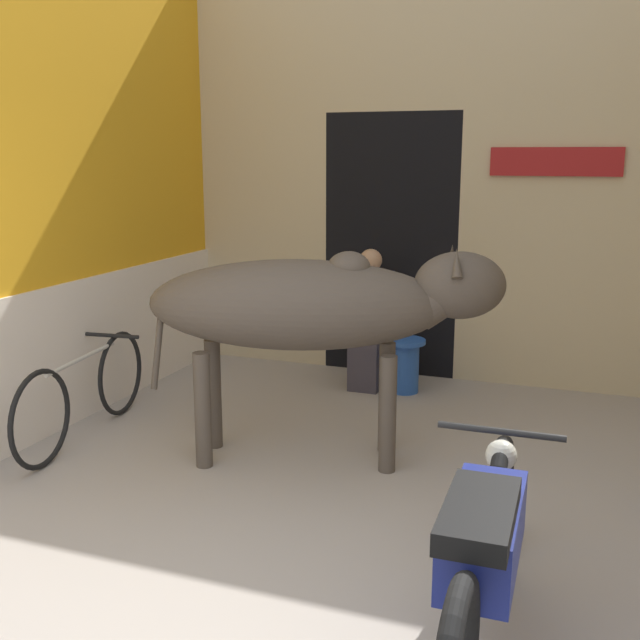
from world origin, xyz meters
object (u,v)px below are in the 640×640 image
cow (318,306)px  bicycle (85,392)px  motorcycle_near (483,549)px  shopkeeper_seated (368,316)px  plastic_stool (405,364)px

cow → bicycle: 1.87m
cow → motorcycle_near: bearing=-50.8°
cow → shopkeeper_seated: size_ratio=1.92×
cow → shopkeeper_seated: 1.70m
motorcycle_near → bicycle: size_ratio=1.16×
cow → plastic_stool: (0.19, 1.63, -0.80)m
motorcycle_near → plastic_stool: 3.45m
motorcycle_near → plastic_stool: bearing=109.2°
bicycle → plastic_stool: bearing=44.1°
plastic_stool → motorcycle_near: bearing=-70.8°
bicycle → plastic_stool: size_ratio=3.68×
motorcycle_near → plastic_stool: (-1.13, 3.25, -0.20)m
cow → bicycle: bearing=-172.8°
cow → plastic_stool: bearing=83.2°
bicycle → shopkeeper_seated: size_ratio=1.41×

